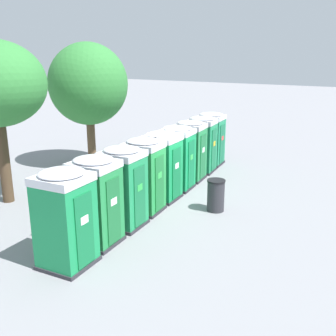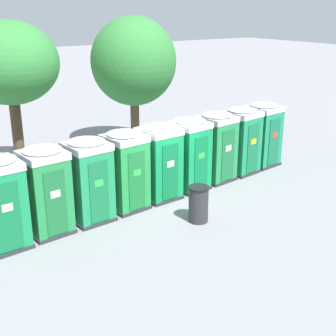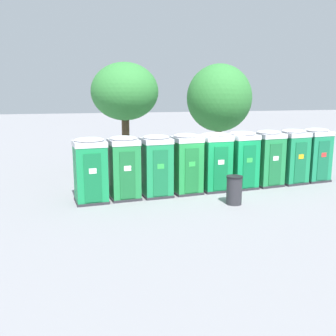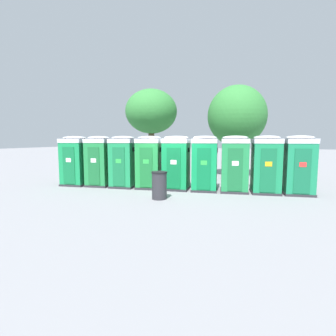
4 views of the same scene
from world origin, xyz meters
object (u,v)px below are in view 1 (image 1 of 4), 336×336
Objects in this scene: portapotty_2 at (123,187)px; portapotty_6 at (190,150)px; portapotty_4 at (162,165)px; portapotty_8 at (211,138)px; portapotty_0 at (65,218)px; trash_can at (216,195)px; street_tree_1 at (88,84)px; portapotty_3 at (144,175)px; portapotty_1 at (96,200)px; portapotty_5 at (178,157)px; portapotty_7 at (202,144)px.

portapotty_2 is 5.34m from portapotty_6.
portapotty_8 is at bearing 6.91° from portapotty_4.
portapotty_0 is 8.01m from portapotty_6.
portapotty_0 is at bearing 163.14° from trash_can.
portapotty_3 is at bearing -122.27° from street_tree_1.
portapotty_4 is (3.99, 0.39, -0.00)m from portapotty_1.
portapotty_6 is 3.72m from trash_can.
portapotty_5 is 2.67m from portapotty_7.
portapotty_6 is at bearing 6.46° from portapotty_2.
portapotty_2 and portapotty_6 have the same top height.
portapotty_6 is at bearing -85.69° from street_tree_1.
portapotty_1 is at bearing -176.01° from portapotty_2.
portapotty_5 is 2.78m from trash_can.
portapotty_3 is 2.30× the size of trash_can.
street_tree_1 is at bearing 43.56° from portapotty_1.
portapotty_1 is (1.32, 0.19, 0.00)m from portapotty_0.
portapotty_2 is at bearing -173.71° from portapotty_4.
portapotty_6 is 2.67m from portapotty_8.
portapotty_0 is 5.58m from trash_can.
portapotty_1 is 1.00× the size of portapotty_8.
portapotty_6 is (3.98, 0.43, -0.00)m from portapotty_3.
street_tree_1 is at bearing 73.61° from trash_can.
street_tree_1 is at bearing 49.97° from portapotty_2.
portapotty_6 is at bearing 5.97° from portapotty_1.
portapotty_7 is at bearing 33.30° from trash_can.
portapotty_5 is at bearing 6.21° from portapotty_2.
portapotty_7 is at bearing 5.81° from portapotty_6.
portapotty_1 is 8.99m from street_tree_1.
portapotty_0 is 1.00× the size of portapotty_4.
portapotty_0 is 10.07m from street_tree_1.
portapotty_0 and portapotty_8 have the same top height.
trash_can is at bearing -152.02° from portapotty_8.
trash_can is (1.31, -2.06, -0.73)m from portapotty_3.
portapotty_3 is (1.32, 0.17, 0.00)m from portapotty_2.
portapotty_3 is at bearing 6.51° from portapotty_0.
portapotty_0 and portapotty_5 have the same top height.
street_tree_1 is at bearing 67.88° from portapotty_4.
portapotty_8 is (9.29, 1.03, -0.00)m from portapotty_1.
portapotty_4 is 4.01m from portapotty_7.
portapotty_3 and portapotty_6 have the same top height.
portapotty_7 is 5.97m from street_tree_1.
portapotty_7 is 2.30× the size of trash_can.
portapotty_6 is at bearing 6.63° from portapotty_4.
street_tree_1 is (2.26, 5.55, 2.56)m from portapotty_4.
portapotty_3 is at bearing -174.29° from portapotty_5.
portapotty_1 is 1.00× the size of portapotty_5.
portapotty_4 is 2.30× the size of trash_can.
portapotty_6 is (1.32, 0.17, -0.00)m from portapotty_5.
portapotty_6 reaches higher than trash_can.
portapotty_7 is 0.44× the size of street_tree_1.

